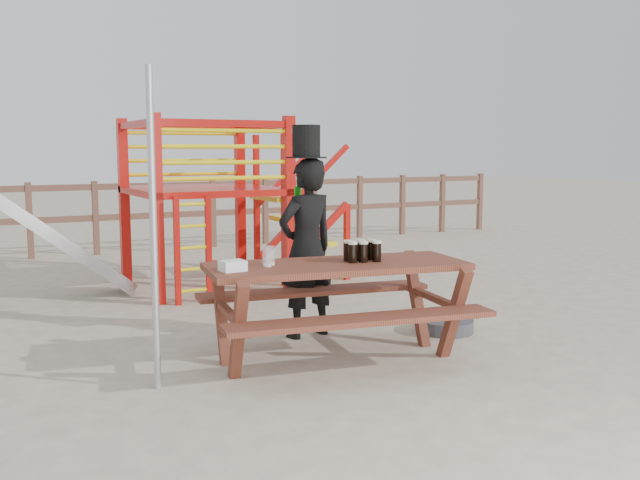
{
  "coord_description": "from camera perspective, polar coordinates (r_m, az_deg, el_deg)",
  "views": [
    {
      "loc": [
        -2.63,
        -4.9,
        1.7
      ],
      "look_at": [
        0.37,
        0.8,
        0.89
      ],
      "focal_mm": 40.0,
      "sensor_mm": 36.0,
      "label": 1
    }
  ],
  "objects": [
    {
      "name": "empty_glasses",
      "position": [
        5.57,
        -4.13,
        -1.37
      ],
      "size": [
        0.12,
        0.13,
        0.15
      ],
      "color": "silver",
      "rests_on": "picnic_table"
    },
    {
      "name": "playground_fort",
      "position": [
        8.94,
        -9.72,
        3.08
      ],
      "size": [
        4.71,
        1.84,
        2.1
      ],
      "color": "#B6120C",
      "rests_on": "ground"
    },
    {
      "name": "metal_pole",
      "position": [
        5.1,
        -13.18,
        0.7
      ],
      "size": [
        0.05,
        0.05,
        2.28
      ],
      "primitive_type": "cylinder",
      "color": "#B2B2B7",
      "rests_on": "ground"
    },
    {
      "name": "back_fence",
      "position": [
        12.23,
        -15.23,
        2.44
      ],
      "size": [
        15.09,
        0.09,
        1.2
      ],
      "color": "brown",
      "rests_on": "ground"
    },
    {
      "name": "parasol_base",
      "position": [
        6.85,
        10.03,
        -6.76
      ],
      "size": [
        0.51,
        0.51,
        0.22
      ],
      "color": "#3A3A40",
      "rests_on": "ground"
    },
    {
      "name": "paper_bag",
      "position": [
        5.36,
        -7.0,
        -2.07
      ],
      "size": [
        0.19,
        0.16,
        0.08
      ],
      "primitive_type": "cube",
      "rotation": [
        0.0,
        0.0,
        0.1
      ],
      "color": "white",
      "rests_on": "picnic_table"
    },
    {
      "name": "stout_pints",
      "position": [
        5.79,
        3.4,
        -0.87
      ],
      "size": [
        0.29,
        0.21,
        0.17
      ],
      "color": "black",
      "rests_on": "picnic_table"
    },
    {
      "name": "ground",
      "position": [
        5.82,
        0.49,
        -9.79
      ],
      "size": [
        60.0,
        60.0,
        0.0
      ],
      "primitive_type": "plane",
      "color": "#BFB294",
      "rests_on": "ground"
    },
    {
      "name": "picnic_table",
      "position": [
        5.76,
        1.34,
        -4.76
      ],
      "size": [
        2.27,
        1.74,
        0.8
      ],
      "rotation": [
        0.0,
        0.0,
        -0.16
      ],
      "color": "brown",
      "rests_on": "ground"
    },
    {
      "name": "man_with_hat",
      "position": [
        6.46,
        -1.09,
        -0.26
      ],
      "size": [
        0.66,
        0.5,
        1.92
      ],
      "rotation": [
        0.0,
        0.0,
        3.34
      ],
      "color": "black",
      "rests_on": "ground"
    }
  ]
}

